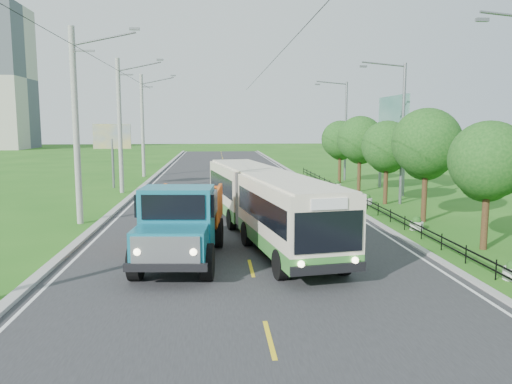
{
  "coord_description": "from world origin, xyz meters",
  "views": [
    {
      "loc": [
        -1.27,
        -17.3,
        5.12
      ],
      "look_at": [
        0.72,
        6.46,
        1.9
      ],
      "focal_mm": 35.0,
      "sensor_mm": 36.0,
      "label": 1
    }
  ],
  "objects": [
    {
      "name": "streetlight_far",
      "position": [
        10.64,
        28.0,
        4.9
      ],
      "size": [
        3.02,
        0.2,
        9.07
      ],
      "color": "slate",
      "rests_on": "ground"
    },
    {
      "name": "pole_mid",
      "position": [
        -8.26,
        21.0,
        5.09
      ],
      "size": [
        3.51,
        0.32,
        10.0
      ],
      "color": "gray",
      "rests_on": "ground"
    },
    {
      "name": "tree_back",
      "position": [
        9.86,
        26.14,
        3.65
      ],
      "size": [
        3.3,
        3.36,
        5.5
      ],
      "color": "#382314",
      "rests_on": "ground"
    },
    {
      "name": "pole_far",
      "position": [
        -8.26,
        33.0,
        5.09
      ],
      "size": [
        3.51,
        0.32,
        10.0
      ],
      "color": "gray",
      "rests_on": "ground"
    },
    {
      "name": "ground",
      "position": [
        0.0,
        0.0,
        0.0
      ],
      "size": [
        240.0,
        240.0,
        0.0
      ],
      "primitive_type": "plane",
      "color": "#205C15",
      "rests_on": "ground"
    },
    {
      "name": "centre_dash",
      "position": [
        0.0,
        0.0,
        0.02
      ],
      "size": [
        0.12,
        2.2,
        0.0
      ],
      "primitive_type": "cube",
      "color": "yellow",
      "rests_on": "road"
    },
    {
      "name": "tree_second",
      "position": [
        9.86,
        2.14,
        3.52
      ],
      "size": [
        3.18,
        3.26,
        5.3
      ],
      "color": "#382314",
      "rests_on": "ground"
    },
    {
      "name": "road",
      "position": [
        0.0,
        20.0,
        0.01
      ],
      "size": [
        14.0,
        120.0,
        0.02
      ],
      "primitive_type": "cube",
      "color": "#28282B",
      "rests_on": "ground"
    },
    {
      "name": "curb_left",
      "position": [
        -7.2,
        20.0,
        0.07
      ],
      "size": [
        0.4,
        120.0,
        0.15
      ],
      "primitive_type": "cube",
      "color": "#9E9E99",
      "rests_on": "ground"
    },
    {
      "name": "tree_fourth",
      "position": [
        9.86,
        14.14,
        3.59
      ],
      "size": [
        3.24,
        3.31,
        5.4
      ],
      "color": "#382314",
      "rests_on": "ground"
    },
    {
      "name": "tree_third",
      "position": [
        9.86,
        8.14,
        3.99
      ],
      "size": [
        3.6,
        3.62,
        6.0
      ],
      "color": "#382314",
      "rests_on": "ground"
    },
    {
      "name": "planter_far",
      "position": [
        8.6,
        22.0,
        0.29
      ],
      "size": [
        0.64,
        0.64,
        0.67
      ],
      "color": "silver",
      "rests_on": "ground"
    },
    {
      "name": "billboard_right",
      "position": [
        12.3,
        20.0,
        5.34
      ],
      "size": [
        0.24,
        6.0,
        7.3
      ],
      "color": "slate",
      "rests_on": "ground"
    },
    {
      "name": "pole_near",
      "position": [
        -8.26,
        9.0,
        5.09
      ],
      "size": [
        3.51,
        0.32,
        10.0
      ],
      "color": "gray",
      "rests_on": "ground"
    },
    {
      "name": "bus",
      "position": [
        0.95,
        5.02,
        1.79
      ],
      "size": [
        4.95,
        15.61,
        2.98
      ],
      "rotation": [
        0.0,
        0.0,
        0.16
      ],
      "color": "#387F33",
      "rests_on": "ground"
    },
    {
      "name": "streetlight_mid",
      "position": [
        10.64,
        14.0,
        4.9
      ],
      "size": [
        3.02,
        0.2,
        9.07
      ],
      "color": "slate",
      "rests_on": "ground"
    },
    {
      "name": "billboard_left",
      "position": [
        -9.5,
        24.0,
        3.87
      ],
      "size": [
        3.0,
        0.2,
        5.2
      ],
      "color": "slate",
      "rests_on": "ground"
    },
    {
      "name": "edge_line_right",
      "position": [
        6.65,
        20.0,
        0.02
      ],
      "size": [
        0.12,
        120.0,
        0.0
      ],
      "primitive_type": "cube",
      "color": "silver",
      "rests_on": "road"
    },
    {
      "name": "railing_right",
      "position": [
        8.0,
        14.0,
        0.3
      ],
      "size": [
        0.04,
        40.0,
        0.6
      ],
      "primitive_type": "cube",
      "color": "black",
      "rests_on": "ground"
    },
    {
      "name": "planter_near",
      "position": [
        8.6,
        6.0,
        0.29
      ],
      "size": [
        0.64,
        0.64,
        0.67
      ],
      "color": "silver",
      "rests_on": "ground"
    },
    {
      "name": "planter_mid",
      "position": [
        8.6,
        14.0,
        0.29
      ],
      "size": [
        0.64,
        0.64,
        0.67
      ],
      "color": "silver",
      "rests_on": "ground"
    },
    {
      "name": "edge_line_left",
      "position": [
        -6.65,
        20.0,
        0.02
      ],
      "size": [
        0.12,
        120.0,
        0.0
      ],
      "primitive_type": "cube",
      "color": "silver",
      "rests_on": "road"
    },
    {
      "name": "curb_right",
      "position": [
        7.15,
        20.0,
        0.05
      ],
      "size": [
        0.3,
        120.0,
        0.1
      ],
      "primitive_type": "cube",
      "color": "#9E9E99",
      "rests_on": "ground"
    },
    {
      "name": "tree_fifth",
      "position": [
        9.86,
        20.14,
        3.85
      ],
      "size": [
        3.48,
        3.52,
        5.8
      ],
      "color": "#382314",
      "rests_on": "ground"
    },
    {
      "name": "dump_truck",
      "position": [
        -2.52,
        1.28,
        1.66
      ],
      "size": [
        3.23,
        7.18,
        2.93
      ],
      "rotation": [
        0.0,
        0.0,
        -0.08
      ],
      "color": "#156980",
      "rests_on": "ground"
    }
  ]
}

